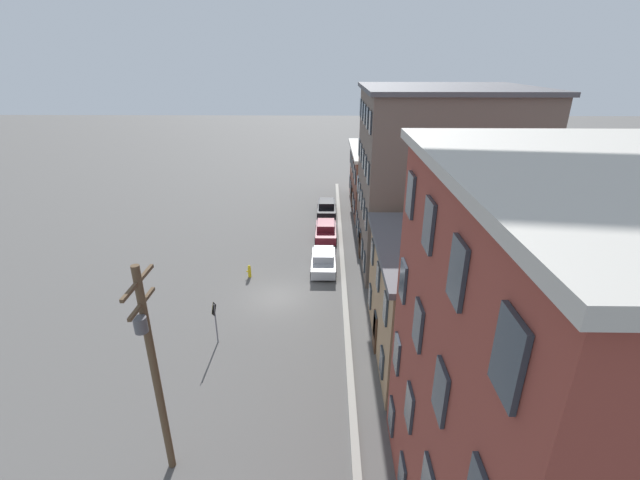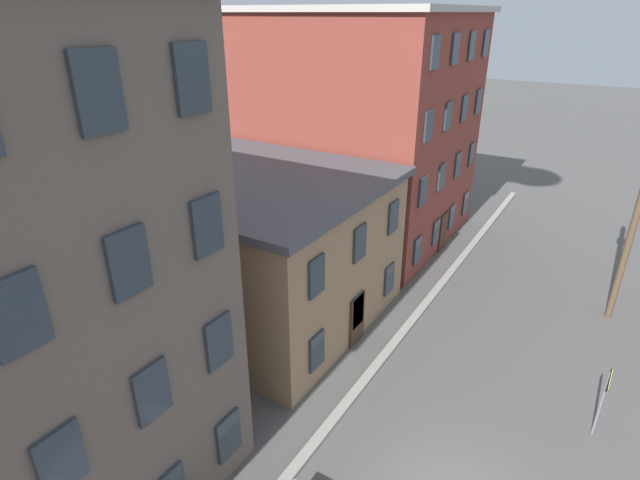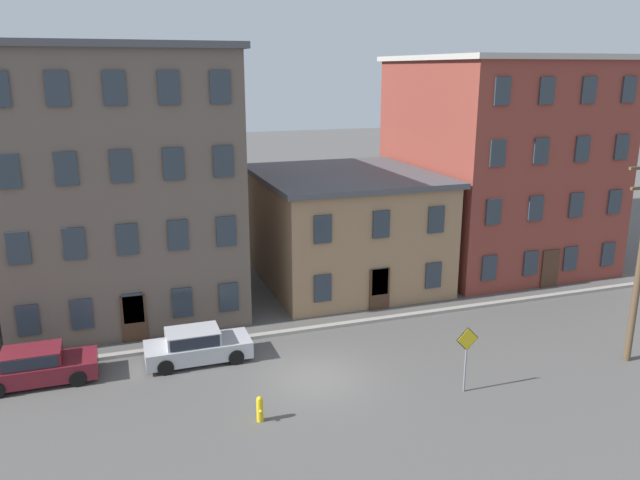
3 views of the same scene
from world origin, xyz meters
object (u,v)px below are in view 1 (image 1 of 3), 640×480
Objects in this scene: car_black at (327,207)px; car_silver at (323,260)px; caution_sign at (215,316)px; utility_pole at (153,365)px; fire_hydrant at (249,271)px; car_maroon at (326,230)px.

car_black and car_silver have the same top height.
utility_pole reaches higher than caution_sign.
caution_sign is 8.06m from fire_hydrant.
car_silver is at bearing 147.57° from caution_sign.
car_black is 1.00× the size of car_silver.
car_silver is at bearing -1.39° from car_maroon.
caution_sign is at bearing -15.67° from car_black.
utility_pole is (8.08, 0.10, 3.22)m from caution_sign.
caution_sign is (15.61, -6.11, 1.03)m from car_maroon.
car_maroon is at bearing 143.81° from fire_hydrant.
car_silver is 1.65× the size of caution_sign.
fire_hydrant is (7.67, -5.61, -0.27)m from car_maroon.
utility_pole is at bearing -11.40° from car_black.
car_black is at bearing 179.62° from car_maroon.
car_black is 6.31m from car_maroon.
utility_pole reaches higher than car_black.
caution_sign is at bearing -179.28° from utility_pole.
car_maroon is 6.24m from car_silver.
fire_hydrant is at bearing -36.19° from car_maroon.
caution_sign is 0.30× the size of utility_pole.
car_silver is (12.54, -0.19, 0.00)m from car_black.
car_black is at bearing 157.98° from fire_hydrant.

